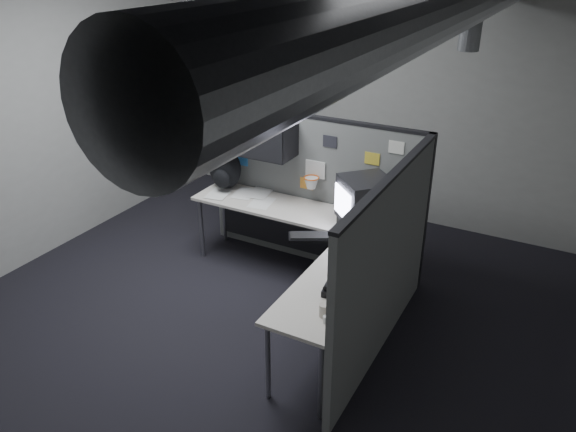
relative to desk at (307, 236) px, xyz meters
The scene contains 12 objects.
room 1.69m from the desk, 59.55° to the right, with size 5.62×5.62×3.22m.
partition_back 0.77m from the desk, 126.93° to the left, with size 2.44×0.42×1.63m.
partition_right 1.09m from the desk, 26.97° to the right, with size 0.07×2.23×1.63m.
desk is the anchor object (origin of this frame).
monitor 0.66m from the desk, 22.66° to the left, with size 0.63×0.63×0.51m.
keyboard 0.31m from the desk, 48.70° to the right, with size 0.51×0.39×0.04m.
mouse 0.74m from the desk, 31.99° to the right, with size 0.26×0.26×0.04m.
phone 1.17m from the desk, 52.88° to the right, with size 0.21×0.22×0.09m.
bottles 1.54m from the desk, 56.59° to the right, with size 0.12×0.17×0.08m.
cup 1.46m from the desk, 58.81° to the right, with size 0.07×0.07×0.10m, color beige.
papers 0.95m from the desk, 160.94° to the left, with size 0.78×0.56×0.01m.
backpack 1.31m from the desk, 162.36° to the left, with size 0.38×0.35×0.46m.
Camera 1 is at (2.26, -3.61, 3.17)m, focal length 35.00 mm.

